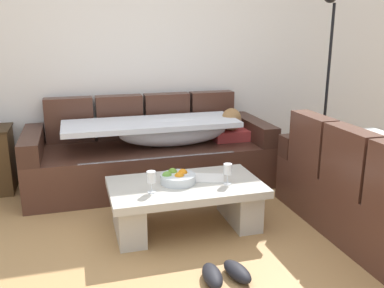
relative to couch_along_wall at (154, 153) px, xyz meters
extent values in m
plane|color=tan|center=(-0.24, -1.62, -0.33)|extent=(14.00, 14.00, 0.00)
cube|color=white|center=(-0.24, 0.53, 1.02)|extent=(9.00, 0.10, 2.70)
cube|color=#4B2C20|center=(-0.04, -0.02, -0.12)|extent=(2.42, 0.92, 0.42)
cube|color=#4B2C20|center=(-0.81, 0.36, 0.32)|extent=(0.48, 0.16, 0.46)
cube|color=#4B2C20|center=(-0.30, 0.36, 0.32)|extent=(0.48, 0.16, 0.46)
cube|color=#4B2C20|center=(0.22, 0.36, 0.32)|extent=(0.48, 0.16, 0.46)
cube|color=#4B2C20|center=(0.73, 0.36, 0.32)|extent=(0.48, 0.16, 0.46)
cube|color=#3C231A|center=(-1.16, -0.02, 0.19)|extent=(0.18, 0.92, 0.20)
cube|color=#3C231A|center=(1.08, -0.02, 0.19)|extent=(0.18, 0.92, 0.20)
cube|color=#B23838|center=(0.81, -0.03, 0.15)|extent=(0.36, 0.28, 0.11)
sphere|color=#936B4C|center=(0.81, -0.07, 0.31)|extent=(0.21, 0.21, 0.21)
sphere|color=#9E7042|center=(0.81, -0.07, 0.34)|extent=(0.20, 0.20, 0.20)
ellipsoid|color=silver|center=(0.19, -0.07, 0.23)|extent=(1.10, 0.44, 0.28)
cube|color=silver|center=(-0.04, -0.09, 0.33)|extent=(1.70, 0.60, 0.05)
cube|color=silver|center=(-0.04, -0.46, -0.10)|extent=(1.44, 0.04, 0.38)
cube|color=#4B2C20|center=(1.12, -1.61, 0.32)|extent=(0.16, 0.47, 0.46)
cube|color=#4B2C20|center=(1.12, -1.11, 0.32)|extent=(0.16, 0.47, 0.46)
cube|color=#3C231A|center=(1.50, -0.77, 0.19)|extent=(0.92, 0.18, 0.20)
cube|color=beige|center=(0.05, -1.06, 0.02)|extent=(1.20, 0.68, 0.06)
cube|color=beige|center=(-0.41, -1.06, -0.17)|extent=(0.20, 0.54, 0.32)
cube|color=beige|center=(0.51, -1.06, -0.17)|extent=(0.20, 0.54, 0.32)
cylinder|color=silver|center=(-0.01, -1.03, 0.09)|extent=(0.28, 0.28, 0.07)
sphere|color=#619F3A|center=(-0.09, -1.02, 0.11)|extent=(0.08, 0.08, 0.08)
sphere|color=orange|center=(0.00, -1.06, 0.11)|extent=(0.08, 0.08, 0.08)
sphere|color=#679B2E|center=(-0.03, -0.96, 0.11)|extent=(0.08, 0.08, 0.08)
sphere|color=orange|center=(0.04, -1.00, 0.11)|extent=(0.08, 0.08, 0.08)
cylinder|color=silver|center=(-0.24, -1.17, 0.05)|extent=(0.06, 0.06, 0.01)
cylinder|color=silver|center=(-0.24, -1.17, 0.09)|extent=(0.01, 0.01, 0.07)
cylinder|color=silver|center=(-0.24, -1.17, 0.17)|extent=(0.07, 0.07, 0.08)
cylinder|color=silver|center=(0.36, -1.16, 0.05)|extent=(0.06, 0.06, 0.01)
cylinder|color=silver|center=(0.36, -1.16, 0.09)|extent=(0.01, 0.01, 0.07)
cylinder|color=silver|center=(0.36, -1.16, 0.17)|extent=(0.07, 0.07, 0.08)
cube|color=white|center=(0.24, -1.00, 0.06)|extent=(0.34, 0.29, 0.01)
cylinder|color=black|center=(1.96, -0.01, -0.32)|extent=(0.28, 0.28, 0.02)
cylinder|color=black|center=(1.96, -0.01, 0.59)|extent=(0.03, 0.03, 1.80)
ellipsoid|color=black|center=(0.01, -1.84, -0.28)|extent=(0.14, 0.28, 0.09)
ellipsoid|color=black|center=(0.18, -1.84, -0.28)|extent=(0.17, 0.29, 0.09)
camera|label=1|loc=(-0.75, -4.05, 1.23)|focal=39.17mm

